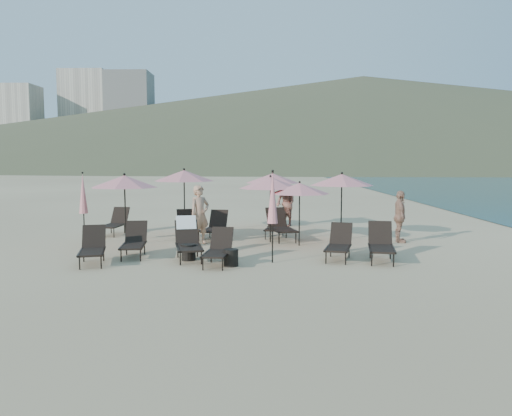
{
  "coord_description": "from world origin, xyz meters",
  "views": [
    {
      "loc": [
        0.05,
        -13.46,
        2.69
      ],
      "look_at": [
        -0.28,
        3.5,
        1.1
      ],
      "focal_mm": 35.0,
      "sensor_mm": 36.0,
      "label": 1
    }
  ],
  "objects_px": {
    "umbrella_open_4": "(273,178)",
    "umbrella_closed_1": "(83,194)",
    "lounger_9": "(281,226)",
    "side_table_1": "(231,258)",
    "beachgoer_a": "(200,215)",
    "lounger_7": "(188,225)",
    "lounger_5": "(381,243)",
    "lounger_8": "(215,226)",
    "lounger_1": "(134,241)",
    "beachgoer_b": "(286,203)",
    "umbrella_closed_0": "(273,198)",
    "umbrella_open_2": "(300,189)",
    "lounger_10": "(275,226)",
    "beachgoer_c": "(400,217)",
    "lounger_6": "(115,222)",
    "umbrella_open_3": "(184,176)",
    "lounger_4": "(339,243)",
    "side_table_0": "(189,252)",
    "umbrella_open_0": "(124,181)",
    "umbrella_open_1": "(270,183)",
    "lounger_3": "(218,248)",
    "lounger_2": "(188,239)",
    "lounger_0": "(93,247)",
    "umbrella_open_5": "(342,180)"
  },
  "relations": [
    {
      "from": "lounger_9",
      "to": "beachgoer_a",
      "type": "xyz_separation_m",
      "value": [
        -2.65,
        -0.94,
        0.47
      ]
    },
    {
      "from": "lounger_2",
      "to": "lounger_10",
      "type": "bearing_deg",
      "value": 44.77
    },
    {
      "from": "lounger_10",
      "to": "umbrella_closed_0",
      "type": "distance_m",
      "value": 4.8
    },
    {
      "from": "lounger_7",
      "to": "lounger_6",
      "type": "bearing_deg",
      "value": 146.39
    },
    {
      "from": "lounger_7",
      "to": "beachgoer_a",
      "type": "bearing_deg",
      "value": -80.38
    },
    {
      "from": "beachgoer_b",
      "to": "beachgoer_c",
      "type": "distance_m",
      "value": 5.56
    },
    {
      "from": "lounger_7",
      "to": "umbrella_open_4",
      "type": "bearing_deg",
      "value": 23.81
    },
    {
      "from": "lounger_6",
      "to": "umbrella_open_3",
      "type": "relative_size",
      "value": 0.7
    },
    {
      "from": "lounger_8",
      "to": "umbrella_open_5",
      "type": "xyz_separation_m",
      "value": [
        4.34,
        -0.05,
        1.61
      ]
    },
    {
      "from": "side_table_0",
      "to": "side_table_1",
      "type": "xyz_separation_m",
      "value": [
        1.21,
        -0.77,
        0.0
      ]
    },
    {
      "from": "lounger_1",
      "to": "beachgoer_b",
      "type": "xyz_separation_m",
      "value": [
        4.56,
        6.82,
        0.52
      ]
    },
    {
      "from": "lounger_5",
      "to": "beachgoer_b",
      "type": "relative_size",
      "value": 0.95
    },
    {
      "from": "lounger_10",
      "to": "umbrella_open_2",
      "type": "bearing_deg",
      "value": -58.18
    },
    {
      "from": "umbrella_open_0",
      "to": "side_table_1",
      "type": "bearing_deg",
      "value": -41.34
    },
    {
      "from": "beachgoer_b",
      "to": "lounger_4",
      "type": "bearing_deg",
      "value": -26.04
    },
    {
      "from": "lounger_2",
      "to": "lounger_9",
      "type": "bearing_deg",
      "value": 38.12
    },
    {
      "from": "lounger_10",
      "to": "beachgoer_c",
      "type": "bearing_deg",
      "value": -5.33
    },
    {
      "from": "lounger_0",
      "to": "lounger_2",
      "type": "height_order",
      "value": "lounger_2"
    },
    {
      "from": "lounger_7",
      "to": "lounger_9",
      "type": "height_order",
      "value": "lounger_9"
    },
    {
      "from": "lounger_9",
      "to": "side_table_1",
      "type": "relative_size",
      "value": 4.42
    },
    {
      "from": "lounger_0",
      "to": "lounger_5",
      "type": "relative_size",
      "value": 0.96
    },
    {
      "from": "umbrella_open_4",
      "to": "beachgoer_a",
      "type": "distance_m",
      "value": 4.56
    },
    {
      "from": "lounger_5",
      "to": "beachgoer_c",
      "type": "distance_m",
      "value": 3.35
    },
    {
      "from": "umbrella_open_2",
      "to": "beachgoer_b",
      "type": "distance_m",
      "value": 4.99
    },
    {
      "from": "side_table_1",
      "to": "umbrella_closed_1",
      "type": "bearing_deg",
      "value": 146.55
    },
    {
      "from": "side_table_0",
      "to": "umbrella_open_3",
      "type": "bearing_deg",
      "value": 100.38
    },
    {
      "from": "lounger_2",
      "to": "lounger_5",
      "type": "xyz_separation_m",
      "value": [
        5.3,
        -0.19,
        -0.07
      ]
    },
    {
      "from": "side_table_1",
      "to": "beachgoer_a",
      "type": "height_order",
      "value": "beachgoer_a"
    },
    {
      "from": "lounger_6",
      "to": "beachgoer_a",
      "type": "distance_m",
      "value": 4.06
    },
    {
      "from": "lounger_3",
      "to": "umbrella_closed_1",
      "type": "bearing_deg",
      "value": 152.03
    },
    {
      "from": "lounger_4",
      "to": "lounger_0",
      "type": "bearing_deg",
      "value": -159.36
    },
    {
      "from": "lounger_5",
      "to": "lounger_8",
      "type": "distance_m",
      "value": 6.1
    },
    {
      "from": "side_table_0",
      "to": "side_table_1",
      "type": "bearing_deg",
      "value": -32.29
    },
    {
      "from": "umbrella_closed_0",
      "to": "umbrella_open_2",
      "type": "bearing_deg",
      "value": 72.04
    },
    {
      "from": "lounger_4",
      "to": "side_table_0",
      "type": "distance_m",
      "value": 4.14
    },
    {
      "from": "umbrella_open_2",
      "to": "umbrella_closed_0",
      "type": "distance_m",
      "value": 2.9
    },
    {
      "from": "lounger_5",
      "to": "lounger_3",
      "type": "bearing_deg",
      "value": -162.1
    },
    {
      "from": "lounger_7",
      "to": "umbrella_open_1",
      "type": "distance_m",
      "value": 3.37
    },
    {
      "from": "lounger_8",
      "to": "lounger_3",
      "type": "bearing_deg",
      "value": -76.43
    },
    {
      "from": "lounger_1",
      "to": "lounger_5",
      "type": "relative_size",
      "value": 0.93
    },
    {
      "from": "lounger_7",
      "to": "lounger_10",
      "type": "relative_size",
      "value": 1.13
    },
    {
      "from": "umbrella_closed_1",
      "to": "beachgoer_c",
      "type": "distance_m",
      "value": 10.4
    },
    {
      "from": "umbrella_open_3",
      "to": "lounger_1",
      "type": "bearing_deg",
      "value": -98.19
    },
    {
      "from": "lounger_8",
      "to": "lounger_9",
      "type": "relative_size",
      "value": 0.89
    },
    {
      "from": "lounger_5",
      "to": "lounger_8",
      "type": "relative_size",
      "value": 1.05
    },
    {
      "from": "lounger_3",
      "to": "lounger_7",
      "type": "bearing_deg",
      "value": 114.22
    },
    {
      "from": "umbrella_open_0",
      "to": "beachgoer_c",
      "type": "relative_size",
      "value": 1.34
    },
    {
      "from": "lounger_1",
      "to": "beachgoer_c",
      "type": "height_order",
      "value": "beachgoer_c"
    },
    {
      "from": "umbrella_open_4",
      "to": "umbrella_closed_1",
      "type": "relative_size",
      "value": 0.97
    },
    {
      "from": "lounger_7",
      "to": "lounger_10",
      "type": "distance_m",
      "value": 3.1
    }
  ]
}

